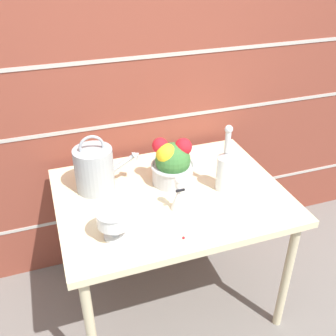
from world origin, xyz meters
name	(u,v)px	position (x,y,z in m)	size (l,w,h in m)	color
ground_plane	(170,296)	(0.00, 0.00, 0.00)	(12.00, 12.00, 0.00)	slate
brick_wall	(140,88)	(0.00, 0.51, 1.10)	(3.60, 0.08, 2.20)	brown
patio_table	(171,205)	(0.00, 0.00, 0.67)	(1.10, 0.84, 0.74)	beige
watering_can	(95,169)	(-0.33, 0.16, 0.85)	(0.33, 0.19, 0.30)	#9EA3A8
crystal_pedestal_bowl	(114,219)	(-0.33, -0.22, 0.84)	(0.15, 0.15, 0.14)	silver
flower_planter	(172,163)	(0.04, 0.09, 0.85)	(0.22, 0.22, 0.25)	#BCBCC1
glass_decanter	(225,168)	(0.26, -0.05, 0.86)	(0.09, 0.09, 0.35)	silver
figurine_vase	(179,196)	(-0.01, -0.13, 0.81)	(0.07, 0.07, 0.18)	white
fallen_petal	(184,238)	(-0.06, -0.33, 0.74)	(0.01, 0.01, 0.01)	red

